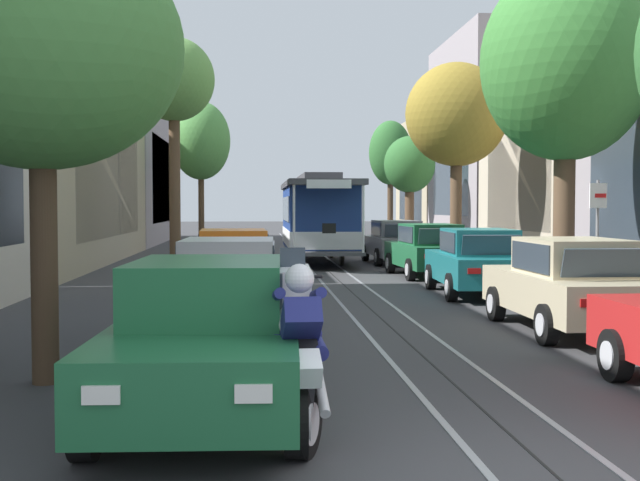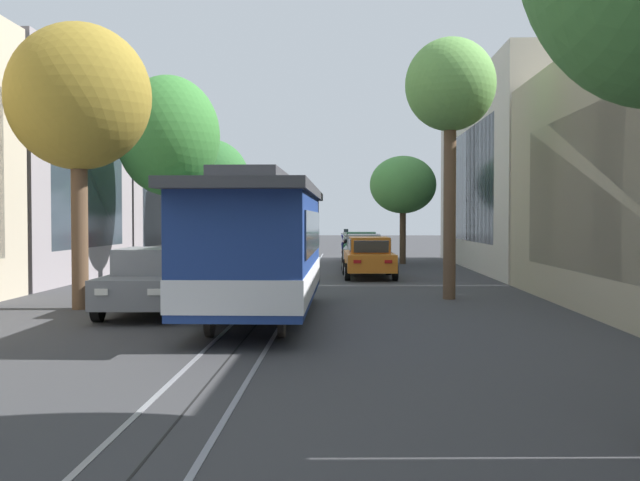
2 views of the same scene
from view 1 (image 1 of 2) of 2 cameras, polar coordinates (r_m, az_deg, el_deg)
name	(u,v)px [view 1 (image 1 of 2)]	position (r m, az deg, el deg)	size (l,w,h in m)	color
ground_plane	(326,269)	(27.36, 0.42, -2.00)	(160.00, 160.00, 0.00)	#38383A
trolley_track_rails	(318,262)	(30.71, -0.12, -1.50)	(1.14, 61.64, 0.01)	gray
building_facade_left	(48,159)	(31.75, -18.53, 5.46)	(5.00, 53.34, 8.53)	beige
building_facade_right	(578,153)	(33.32, 17.61, 5.88)	(5.77, 53.34, 10.73)	gray
parked_car_green_near_left	(207,339)	(8.31, -7.90, -6.82)	(2.12, 4.41, 1.58)	#1E6038
parked_car_silver_second_left	(228,286)	(13.52, -6.45, -3.22)	(2.08, 4.40, 1.58)	#B7B7BC
parked_car_orange_mid_left	(233,264)	(18.68, -6.08, -1.64)	(2.10, 4.40, 1.58)	orange
parked_car_beige_second_right	(571,285)	(14.37, 17.17, -2.97)	(2.01, 4.36, 1.58)	#C1B28E
parked_car_teal_mid_right	(478,262)	(19.67, 10.98, -1.46)	(2.13, 4.42, 1.58)	#196B70
parked_car_green_fourth_right	(429,250)	(24.54, 7.64, -0.66)	(2.15, 4.42, 1.58)	#1E6038
parked_car_grey_fifth_right	(395,242)	(29.92, 5.30, -0.09)	(2.11, 4.41, 1.58)	slate
street_tree_kerb_left_near	(41,49)	(10.41, -18.95, 12.59)	(3.36, 3.09, 5.47)	#4C3826
street_tree_kerb_left_second	(174,83)	(26.42, -10.19, 10.80)	(2.55, 2.80, 7.41)	brown
street_tree_kerb_left_mid	(201,141)	(39.76, -8.34, 6.89)	(2.82, 3.03, 7.11)	#4C3826
street_tree_kerb_right_second	(566,64)	(20.39, 16.84, 11.77)	(4.00, 3.96, 7.85)	brown
street_tree_kerb_right_mid	(457,116)	(29.69, 9.54, 8.59)	(3.66, 3.02, 7.22)	brown
street_tree_kerb_right_fourth	(410,167)	(38.70, 6.29, 5.17)	(2.43, 2.15, 5.39)	brown
street_tree_kerb_right_far	(390,154)	(46.10, 4.96, 6.06)	(2.43, 2.07, 6.89)	#4C3826
cable_car_trolley	(318,218)	(30.84, -0.15, 1.60)	(2.58, 9.14, 3.28)	navy
motorcycle_with_rider	(298,342)	(7.36, -1.55, -7.11)	(0.53, 1.88, 1.74)	black
street_sign_post	(597,231)	(16.64, 18.85, 0.62)	(0.36, 0.08, 2.63)	slate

